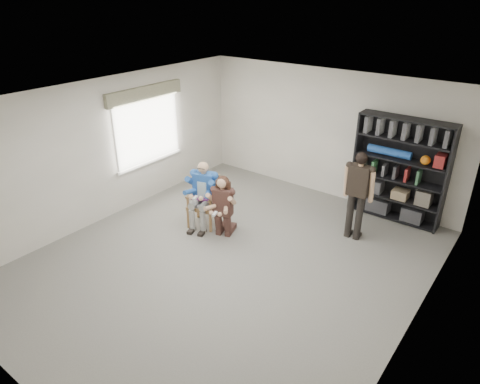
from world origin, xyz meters
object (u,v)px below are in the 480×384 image
Objects in this scene: seated_man at (203,194)px; standing_man at (357,197)px; kneeling_woman at (222,208)px; bookshelf at (399,170)px; armchair at (203,201)px.

standing_man reaches higher than seated_man.
kneeling_woman is 0.58× the size of bookshelf.
kneeling_woman is at bearing -146.68° from standing_man.
standing_man is (2.56, 1.32, 0.19)m from seated_man.
kneeling_woman is 2.47m from standing_man.
seated_man reaches higher than armchair.
standing_man is at bearing 9.31° from armchair.
kneeling_woman is (0.58, -0.12, 0.10)m from armchair.
kneeling_woman reaches higher than armchair.
standing_man is at bearing 18.04° from kneeling_woman.
armchair is at bearing 150.36° from kneeling_woman.
armchair is 0.49× the size of bookshelf.
bookshelf is (2.89, 2.56, 0.38)m from seated_man.
seated_man is (0.00, 0.00, 0.15)m from armchair.
bookshelf is (2.31, 2.68, 0.44)m from kneeling_woman.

